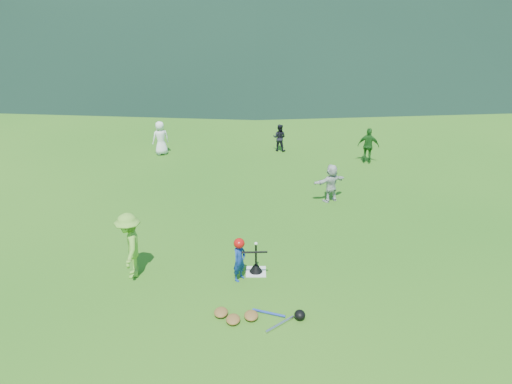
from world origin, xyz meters
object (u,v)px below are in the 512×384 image
(fielder_b, at_px, (279,138))
(fielder_a, at_px, (161,138))
(batter_child, at_px, (239,260))
(adult_coach, at_px, (130,246))
(batting_tee, at_px, (256,267))
(equipment_pile, at_px, (251,316))
(home_plate, at_px, (256,272))
(fielder_d, at_px, (331,183))
(fielder_c, at_px, (368,146))

(fielder_b, bearing_deg, fielder_a, 22.29)
(batter_child, distance_m, adult_coach, 2.42)
(adult_coach, relative_size, batting_tee, 2.23)
(batter_child, distance_m, equipment_pile, 1.48)
(fielder_a, bearing_deg, home_plate, 86.16)
(adult_coach, height_order, fielder_a, adult_coach)
(fielder_d, bearing_deg, home_plate, 32.61)
(home_plate, bearing_deg, equipment_pile, -93.10)
(fielder_b, distance_m, batting_tee, 8.64)
(batter_child, relative_size, batting_tee, 1.45)
(batting_tee, xyz_separation_m, equipment_pile, (-0.09, -1.68, -0.06))
(fielder_b, bearing_deg, fielder_d, 122.75)
(fielder_c, bearing_deg, fielder_d, 77.96)
(batting_tee, distance_m, equipment_pile, 1.68)
(fielder_c, bearing_deg, batting_tee, 77.28)
(adult_coach, relative_size, fielder_d, 1.31)
(adult_coach, bearing_deg, fielder_b, 147.37)
(home_plate, relative_size, fielder_c, 0.35)
(batter_child, height_order, equipment_pile, batter_child)
(fielder_c, bearing_deg, adult_coach, 63.61)
(batter_child, xyz_separation_m, fielder_a, (-3.20, 8.45, 0.14))
(home_plate, distance_m, adult_coach, 2.87)
(equipment_pile, bearing_deg, adult_coach, 149.84)
(batter_child, bearing_deg, adult_coach, 120.31)
(home_plate, xyz_separation_m, fielder_b, (0.89, 8.58, 0.51))
(adult_coach, bearing_deg, equipment_pile, 49.98)
(fielder_b, xyz_separation_m, fielder_d, (1.32, -4.67, 0.06))
(fielder_b, height_order, equipment_pile, fielder_b)
(fielder_a, xyz_separation_m, fielder_d, (5.77, -4.25, -0.06))
(home_plate, height_order, fielder_b, fielder_b)
(fielder_a, distance_m, fielder_d, 7.17)
(equipment_pile, bearing_deg, fielder_d, 67.60)
(adult_coach, height_order, equipment_pile, adult_coach)
(fielder_c, height_order, equipment_pile, fielder_c)
(adult_coach, bearing_deg, home_plate, 82.66)
(fielder_a, xyz_separation_m, fielder_c, (7.55, -0.93, 0.01))
(batter_child, xyz_separation_m, fielder_d, (2.57, 4.20, 0.08))
(fielder_c, xyz_separation_m, batting_tee, (-3.99, -7.23, -0.51))
(fielder_a, bearing_deg, batting_tee, 86.16)
(fielder_a, bearing_deg, fielder_d, 116.24)
(batter_child, bearing_deg, fielder_d, 2.74)
(fielder_c, bearing_deg, fielder_a, 9.15)
(fielder_b, distance_m, fielder_d, 4.85)
(fielder_c, height_order, fielder_d, fielder_c)
(batting_tee, bearing_deg, fielder_a, 113.55)
(batter_child, bearing_deg, fielder_b, 26.21)
(adult_coach, bearing_deg, fielder_c, 127.57)
(fielder_b, height_order, fielder_c, fielder_c)
(fielder_d, xyz_separation_m, batting_tee, (-2.21, -3.91, -0.45))
(home_plate, bearing_deg, fielder_b, 84.08)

